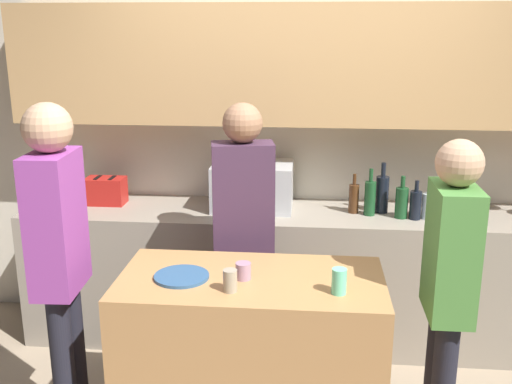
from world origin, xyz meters
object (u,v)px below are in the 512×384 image
(plate_on_island, at_px, (182,276))
(person_left, at_px, (243,222))
(bottle_3, at_px, (402,202))
(bottle_7, at_px, (454,193))
(bottle_2, at_px, (382,193))
(person_right, at_px, (449,280))
(microwave, at_px, (253,186))
(bottle_4, at_px, (415,204))
(cup_2, at_px, (230,281))
(cup_0, at_px, (243,271))
(cup_1, at_px, (339,281))
(bottle_0, at_px, (354,198))
(bottle_5, at_px, (428,205))
(toaster, at_px, (106,191))
(bottle_1, at_px, (370,197))
(person_center, at_px, (59,250))
(bottle_6, at_px, (444,201))

(plate_on_island, relative_size, person_left, 0.16)
(bottle_3, xyz_separation_m, bottle_7, (0.35, 0.17, 0.02))
(bottle_2, relative_size, person_right, 0.21)
(person_left, bearing_deg, microwave, -99.74)
(bottle_4, bearing_deg, cup_2, -129.94)
(plate_on_island, relative_size, cup_0, 3.27)
(bottle_4, height_order, cup_1, bottle_4)
(plate_on_island, bearing_deg, bottle_7, 39.70)
(person_right, bearing_deg, bottle_0, 17.86)
(bottle_4, height_order, bottle_5, bottle_4)
(cup_2, height_order, person_right, person_right)
(bottle_0, bearing_deg, microwave, 175.94)
(bottle_4, distance_m, person_right, 1.04)
(toaster, relative_size, person_left, 0.16)
(bottle_1, xyz_separation_m, person_right, (0.26, -1.10, -0.07))
(microwave, distance_m, bottle_0, 0.66)
(bottle_1, distance_m, person_left, 0.91)
(toaster, xyz_separation_m, bottle_5, (2.11, -0.13, -0.00))
(bottle_1, distance_m, person_center, 1.93)
(microwave, height_order, bottle_4, microwave)
(cup_2, xyz_separation_m, person_right, (0.99, 0.16, -0.02))
(bottle_1, xyz_separation_m, bottle_7, (0.55, 0.13, 0.01))
(bottle_6, bearing_deg, person_center, -151.51)
(toaster, distance_m, bottle_5, 2.11)
(bottle_1, height_order, plate_on_island, bottle_1)
(toaster, distance_m, bottle_6, 2.21)
(bottle_0, xyz_separation_m, bottle_1, (0.10, -0.04, 0.02))
(bottle_2, relative_size, person_center, 0.19)
(microwave, height_order, toaster, microwave)
(bottle_4, xyz_separation_m, bottle_7, (0.27, 0.19, 0.03))
(bottle_0, xyz_separation_m, cup_2, (-0.63, -1.29, -0.03))
(cup_0, bearing_deg, bottle_7, 45.39)
(microwave, xyz_separation_m, cup_1, (0.51, -1.32, -0.07))
(person_right, bearing_deg, cup_2, 99.24)
(bottle_2, distance_m, person_center, 2.04)
(cup_0, distance_m, cup_2, 0.15)
(plate_on_island, bearing_deg, cup_2, -26.58)
(bottle_0, distance_m, bottle_7, 0.65)
(toaster, relative_size, bottle_5, 1.15)
(plate_on_island, bearing_deg, bottle_1, 49.29)
(bottle_2, xyz_separation_m, bottle_3, (0.11, -0.11, -0.02))
(bottle_0, bearing_deg, bottle_1, -20.94)
(bottle_7, distance_m, cup_1, 1.57)
(cup_0, bearing_deg, cup_2, -106.94)
(bottle_7, xyz_separation_m, person_right, (-0.28, -1.23, -0.08))
(toaster, distance_m, person_center, 1.25)
(plate_on_island, bearing_deg, person_right, 1.48)
(bottle_3, bearing_deg, cup_2, -127.11)
(bottle_2, bearing_deg, bottle_4, -33.49)
(cup_2, relative_size, person_right, 0.06)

